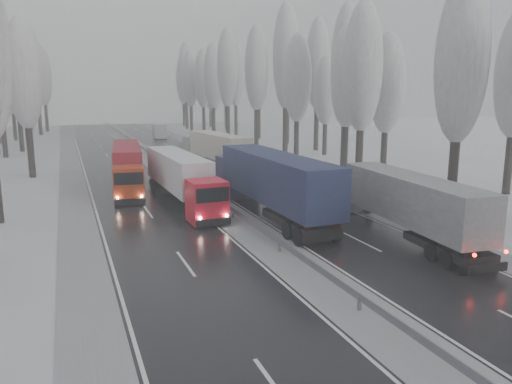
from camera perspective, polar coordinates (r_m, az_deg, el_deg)
ground at (r=18.18m, az=18.80°, el=-17.69°), size 260.00×260.00×0.00m
carriageway_right at (r=45.70m, az=-0.32°, el=0.47°), size 7.50×200.00×0.03m
carriageway_left at (r=43.20m, az=-13.46°, el=-0.48°), size 7.50×200.00×0.03m
median_slush at (r=44.16m, az=-6.71°, el=0.01°), size 3.00×200.00×0.04m
shoulder_right at (r=47.64m, az=5.26°, el=0.88°), size 2.40×200.00×0.04m
shoulder_left at (r=42.87m, az=-20.03°, el=-0.95°), size 2.40×200.00×0.04m
median_guardrail at (r=44.04m, az=-6.72°, el=0.75°), size 0.12×200.00×0.76m
tree_16 at (r=37.75m, az=22.45°, el=13.59°), size 3.60×3.60×16.53m
tree_18 at (r=46.44m, az=12.09°, el=13.65°), size 3.60×3.60×16.58m
tree_19 at (r=52.80m, az=14.76°, el=11.83°), size 3.60×3.60×14.57m
tree_20 at (r=55.11m, az=10.40°, el=12.73°), size 3.60×3.60×15.71m
tree_21 at (r=59.76m, az=10.30°, el=14.40°), size 3.60×3.60×18.62m
tree_22 at (r=63.89m, az=4.74°, el=12.75°), size 3.60×3.60×15.86m
tree_23 at (r=70.30m, az=8.00°, el=11.35°), size 3.60×3.60×13.55m
tree_24 at (r=69.30m, az=3.45°, el=15.09°), size 3.60×3.60×20.49m
tree_25 at (r=75.89m, az=7.07°, el=14.20°), size 3.60×3.60×19.44m
tree_26 at (r=78.56m, az=0.04°, el=13.88°), size 3.60×3.60×18.78m
tree_27 at (r=84.99m, az=3.67°, el=13.16°), size 3.60×3.60×17.62m
tree_28 at (r=88.25m, az=-3.29°, el=13.93°), size 3.60×3.60×19.62m
tree_29 at (r=94.45m, az=0.33°, el=13.19°), size 3.60×3.60×18.11m
tree_30 at (r=97.59m, az=-4.95°, el=13.00°), size 3.60×3.60×17.86m
tree_31 at (r=103.19m, az=-2.34°, el=13.19°), size 3.60×3.60×18.58m
tree_32 at (r=104.83m, az=-6.07°, el=12.68°), size 3.60×3.60×17.33m
tree_33 at (r=109.50m, az=-4.99°, el=11.64°), size 3.60×3.60×14.33m
tree_34 at (r=111.50m, az=-7.50°, el=12.66°), size 3.60×3.60×17.63m
tree_35 at (r=117.84m, az=-3.51°, el=12.85°), size 3.60×3.60×18.25m
tree_36 at (r=121.42m, az=-8.03°, el=13.31°), size 3.60×3.60×20.23m
tree_37 at (r=126.98m, az=-5.28°, el=12.18°), size 3.60×3.60×16.37m
tree_38 at (r=132.05m, az=-8.35°, el=12.52°), size 3.60×3.60×17.97m
tree_39 at (r=136.57m, az=-7.53°, el=12.02°), size 3.60×3.60×16.19m
tree_62 at (r=55.85m, az=-25.01°, el=12.08°), size 3.60×3.60×16.04m
tree_68 at (r=81.36m, az=-25.78°, el=11.74°), size 3.60×3.60×16.65m
tree_70 at (r=91.40m, az=-25.14°, el=11.80°), size 3.60×3.60×17.09m
tree_72 at (r=100.88m, az=-26.23°, el=10.85°), size 3.60×3.60×15.11m
tree_74 at (r=111.49m, az=-23.87°, el=12.48°), size 3.60×3.60×19.68m
tree_76 at (r=120.81m, az=-23.15°, el=12.04°), size 3.60×3.60×18.55m
tree_77 at (r=125.05m, az=-25.60°, el=10.55°), size 3.60×3.60×14.32m
tree_78 at (r=127.56m, az=-24.69°, el=12.12°), size 3.60×3.60×19.55m
tree_79 at (r=131.69m, az=-25.75°, el=11.29°), size 3.60×3.60×17.07m
truck_grey_tarp at (r=31.53m, az=16.12°, el=-0.81°), size 3.54×15.13×3.85m
truck_blue_box at (r=34.82m, az=1.51°, el=1.41°), size 3.06×17.65×4.51m
truck_cream_box at (r=58.43m, az=-4.71°, el=5.09°), size 4.12×15.57×3.96m
box_truck_distant at (r=97.71m, az=-10.98°, el=6.91°), size 3.11×7.68×2.79m
truck_red_white at (r=39.38m, az=-8.57°, el=1.88°), size 2.87×15.09×3.85m
truck_red_red at (r=46.88m, az=-14.51°, el=3.14°), size 3.88×15.07×3.83m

